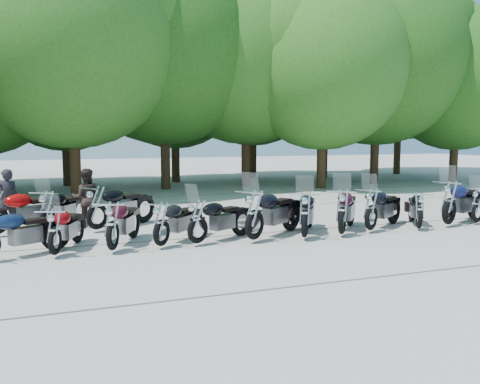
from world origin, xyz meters
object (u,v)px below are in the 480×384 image
object	(u,v)px
motorcycle_11	(450,201)
rider_1	(86,198)
motorcycle_4	(161,222)
motorcycle_6	(255,213)
motorcycle_2	(55,230)
motorcycle_15	(97,206)
motorcycle_5	(198,220)
motorcycle_14	(47,210)
motorcycle_8	(342,210)
motorcycle_10	(419,209)
motorcycle_12	(477,204)
motorcycle_9	(371,208)
motorcycle_3	(112,224)
rider_0	(7,199)
motorcycle_7	(305,213)

from	to	relation	value
motorcycle_11	rider_1	world-z (taller)	rider_1
motorcycle_4	motorcycle_6	bearing A→B (deg)	-139.13
motorcycle_2	motorcycle_6	world-z (taller)	motorcycle_6
motorcycle_4	rider_1	xyz separation A→B (m)	(-1.41, 3.29, 0.22)
motorcycle_11	motorcycle_15	world-z (taller)	motorcycle_11
motorcycle_5	motorcycle_14	distance (m)	4.17
motorcycle_8	motorcycle_10	xyz separation A→B (m)	(2.36, 0.01, -0.10)
motorcycle_12	motorcycle_9	bearing A→B (deg)	67.36
motorcycle_12	motorcycle_4	bearing A→B (deg)	67.33
motorcycle_3	motorcycle_8	distance (m)	5.58
motorcycle_5	motorcycle_11	distance (m)	7.17
motorcycle_6	motorcycle_10	world-z (taller)	motorcycle_6
motorcycle_6	motorcycle_2	bearing A→B (deg)	53.87
motorcycle_12	motorcycle_6	bearing A→B (deg)	68.33
motorcycle_15	rider_1	size ratio (longest dim) A/B	1.48
motorcycle_14	rider_1	world-z (taller)	rider_1
motorcycle_3	motorcycle_10	world-z (taller)	motorcycle_3
motorcycle_4	rider_1	world-z (taller)	rider_1
motorcycle_12	motorcycle_15	xyz separation A→B (m)	(-10.22, 2.57, 0.09)
motorcycle_9	rider_0	world-z (taller)	rider_0
motorcycle_2	rider_0	xyz separation A→B (m)	(-1.17, 3.76, 0.24)
motorcycle_6	rider_0	distance (m)	6.78
motorcycle_10	motorcycle_12	distance (m)	2.17
motorcycle_9	motorcycle_3	bearing A→B (deg)	57.03
motorcycle_3	motorcycle_9	bearing A→B (deg)	-155.72
motorcycle_2	motorcycle_10	distance (m)	9.11
motorcycle_4	motorcycle_8	xyz separation A→B (m)	(4.51, -0.25, 0.08)
motorcycle_4	motorcycle_15	xyz separation A→B (m)	(-1.19, 2.51, 0.09)
motorcycle_3	motorcycle_11	world-z (taller)	motorcycle_11
motorcycle_4	motorcycle_11	distance (m)	8.01
motorcycle_5	motorcycle_11	size ratio (longest dim) A/B	0.84
motorcycle_3	motorcycle_9	distance (m)	6.58
motorcycle_6	rider_1	size ratio (longest dim) A/B	1.53
motorcycle_9	motorcycle_12	distance (m)	3.53
motorcycle_7	motorcycle_15	distance (m)	5.41
motorcycle_2	motorcycle_8	size ratio (longest dim) A/B	0.86
motorcycle_3	motorcycle_12	size ratio (longest dim) A/B	1.07
motorcycle_6	motorcycle_4	bearing A→B (deg)	51.05
motorcycle_8	motorcycle_5	bearing A→B (deg)	35.61
motorcycle_9	rider_1	world-z (taller)	rider_1
rider_0	motorcycle_14	bearing A→B (deg)	116.38
motorcycle_9	motorcycle_14	size ratio (longest dim) A/B	1.02
motorcycle_7	motorcycle_4	bearing A→B (deg)	26.80
motorcycle_2	motorcycle_5	distance (m)	3.08
motorcycle_3	rider_1	xyz separation A→B (m)	(-0.33, 3.36, 0.18)
motorcycle_12	rider_1	world-z (taller)	rider_1
rider_0	rider_1	size ratio (longest dim) A/B	1.01
motorcycle_10	rider_0	size ratio (longest dim) A/B	1.23
motorcycle_12	motorcycle_14	size ratio (longest dim) A/B	0.93
motorcycle_7	rider_1	world-z (taller)	rider_1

